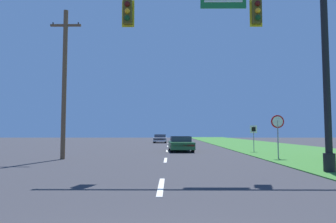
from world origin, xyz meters
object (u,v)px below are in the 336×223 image
object	(u,v)px
car_ahead	(181,144)
route_sign_post	(254,132)
stop_sign	(278,127)
signal_mast	(270,48)
far_car	(160,139)
utility_pole_near	(64,81)

from	to	relation	value
car_ahead	route_sign_post	size ratio (longest dim) A/B	2.20
car_ahead	stop_sign	xyz separation A→B (m)	(5.42, -6.88, 1.26)
signal_mast	route_sign_post	bearing A→B (deg)	77.82
stop_sign	far_car	bearing A→B (deg)	106.53
stop_sign	route_sign_post	xyz separation A→B (m)	(0.23, 5.91, -0.34)
far_car	route_sign_post	size ratio (longest dim) A/B	2.07
signal_mast	route_sign_post	size ratio (longest dim) A/B	4.55
stop_sign	utility_pole_near	world-z (taller)	utility_pole_near
signal_mast	car_ahead	bearing A→B (deg)	103.80
far_car	signal_mast	bearing A→B (deg)	-80.32
route_sign_post	utility_pole_near	world-z (taller)	utility_pole_near
car_ahead	far_car	world-z (taller)	same
car_ahead	utility_pole_near	size ratio (longest dim) A/B	0.51
signal_mast	car_ahead	xyz separation A→B (m)	(-3.12, 12.71, -4.26)
signal_mast	car_ahead	size ratio (longest dim) A/B	2.07
route_sign_post	utility_pole_near	bearing A→B (deg)	-154.04
car_ahead	utility_pole_near	world-z (taller)	utility_pole_near
car_ahead	route_sign_post	bearing A→B (deg)	-9.72
utility_pole_near	route_sign_post	bearing A→B (deg)	25.96
far_car	stop_sign	size ratio (longest dim) A/B	1.68
route_sign_post	far_car	bearing A→B (deg)	111.56
car_ahead	far_car	xyz separation A→B (m)	(-2.32, 19.22, -0.00)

